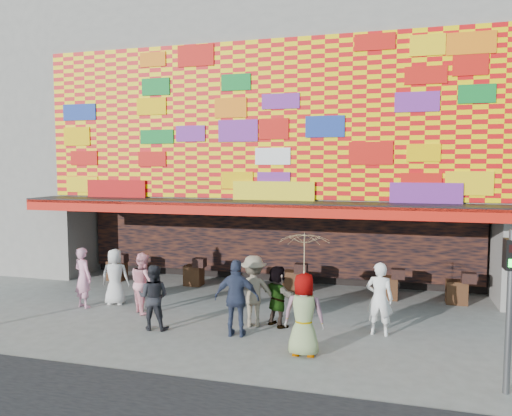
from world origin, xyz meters
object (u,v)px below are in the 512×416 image
object	(u,v)px
ped_a	(115,277)
ped_g	(304,314)
ped_d	(253,291)
ped_i	(143,283)
ped_c	(153,297)
ped_h	(379,299)
ped_e	(237,298)
ped_b	(83,277)
signal_right	(510,293)
ped_f	(278,296)
parasol	(304,256)

from	to	relation	value
ped_a	ped_g	size ratio (longest dim) A/B	0.92
ped_d	ped_i	xyz separation A→B (m)	(-3.32, 0.31, -0.07)
ped_i	ped_c	bearing A→B (deg)	170.59
ped_d	ped_g	bearing A→B (deg)	119.27
ped_h	ped_i	distance (m)	6.47
ped_a	ped_h	world-z (taller)	ped_h
ped_d	ped_e	bearing A→B (deg)	63.54
ped_b	ped_i	world-z (taller)	ped_b
signal_right	ped_e	distance (m)	5.95
ped_f	ped_h	xyz separation A→B (m)	(2.55, 0.02, 0.11)
ped_d	parasol	xyz separation A→B (m)	(1.61, -1.64, 1.29)
ped_i	parasol	distance (m)	5.48
ped_e	ped_f	bearing A→B (deg)	-133.44
ped_e	ped_a	bearing A→B (deg)	-27.39
ped_f	ped_h	size ratio (longest dim) A/B	0.88
ped_c	ped_h	distance (m)	5.63
signal_right	ped_h	bearing A→B (deg)	131.80
ped_d	ped_g	size ratio (longest dim) A/B	1.01
ped_e	ped_g	size ratio (longest dim) A/B	1.03
ped_c	ped_e	xyz separation A→B (m)	(2.19, 0.07, 0.11)
signal_right	parasol	world-z (taller)	signal_right
ped_b	ped_e	distance (m)	5.22
signal_right	ped_b	distance (m)	11.14
ped_f	signal_right	bearing A→B (deg)	-171.02
ped_c	ped_a	bearing A→B (deg)	-44.72
ped_f	parasol	bearing A→B (deg)	156.42
ped_d	ped_i	size ratio (longest dim) A/B	1.08
ped_e	ped_h	xyz separation A→B (m)	(3.32, 1.04, -0.04)
signal_right	ped_h	world-z (taller)	signal_right
ped_c	ped_d	xyz separation A→B (m)	(2.36, 0.93, 0.09)
ped_d	ped_a	bearing A→B (deg)	-25.53
ped_g	parasol	distance (m)	1.29
ped_i	parasol	size ratio (longest dim) A/B	0.87
ped_f	ped_c	bearing A→B (deg)	57.19
ped_a	ped_i	size ratio (longest dim) A/B	0.98
ped_f	ped_i	world-z (taller)	ped_i
ped_i	ped_d	bearing A→B (deg)	-142.34
signal_right	parasol	size ratio (longest dim) A/B	1.53
ped_c	ped_d	world-z (taller)	ped_d
ped_e	ped_g	world-z (taller)	ped_e
signal_right	ped_c	xyz separation A→B (m)	(-7.86, 1.52, -1.03)
ped_d	ped_g	world-z (taller)	ped_d
signal_right	ped_e	world-z (taller)	signal_right
ped_g	ped_b	bearing A→B (deg)	-19.38
ped_b	ped_i	bearing A→B (deg)	-157.84
ped_a	ped_i	world-z (taller)	ped_i
ped_d	ped_e	size ratio (longest dim) A/B	0.98
ped_e	ped_g	xyz separation A→B (m)	(1.78, -0.78, -0.03)
ped_a	ped_e	xyz separation A→B (m)	(4.36, -1.68, 0.10)
ped_c	parasol	size ratio (longest dim) A/B	0.85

